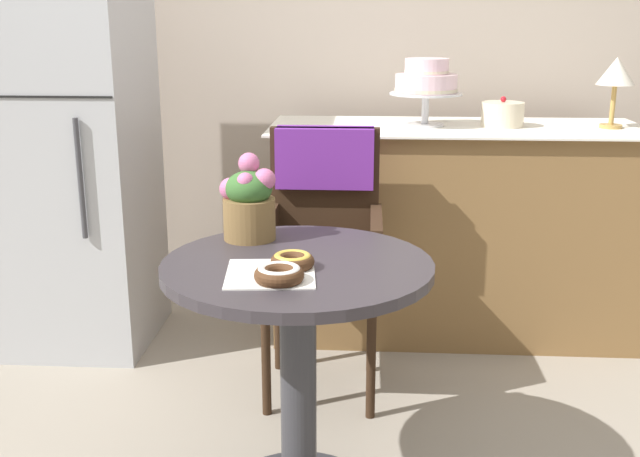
# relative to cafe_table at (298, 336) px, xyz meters

# --- Properties ---
(back_wall) EXTENTS (4.80, 0.10, 2.70)m
(back_wall) POSITION_rel_cafe_table_xyz_m (0.00, 1.85, 0.84)
(back_wall) COLOR #B2A393
(back_wall) RESTS_ON ground
(cafe_table) EXTENTS (0.72, 0.72, 0.72)m
(cafe_table) POSITION_rel_cafe_table_xyz_m (0.00, 0.00, 0.00)
(cafe_table) COLOR #332D33
(cafe_table) RESTS_ON ground
(wicker_chair) EXTENTS (0.42, 0.45, 0.95)m
(wicker_chair) POSITION_rel_cafe_table_xyz_m (0.02, 0.76, 0.13)
(wicker_chair) COLOR #332114
(wicker_chair) RESTS_ON ground
(paper_napkin) EXTENTS (0.24, 0.25, 0.00)m
(paper_napkin) POSITION_rel_cafe_table_xyz_m (-0.06, -0.11, 0.21)
(paper_napkin) COLOR white
(paper_napkin) RESTS_ON cafe_table
(donut_front) EXTENTS (0.12, 0.12, 0.04)m
(donut_front) POSITION_rel_cafe_table_xyz_m (-0.03, -0.17, 0.23)
(donut_front) COLOR #4C2D19
(donut_front) RESTS_ON cafe_table
(donut_mid) EXTENTS (0.11, 0.11, 0.04)m
(donut_mid) POSITION_rel_cafe_table_xyz_m (-0.01, -0.06, 0.23)
(donut_mid) COLOR #4C2D19
(donut_mid) RESTS_ON cafe_table
(flower_vase) EXTENTS (0.16, 0.15, 0.25)m
(flower_vase) POSITION_rel_cafe_table_xyz_m (-0.16, 0.21, 0.32)
(flower_vase) COLOR brown
(flower_vase) RESTS_ON cafe_table
(display_counter) EXTENTS (1.56, 0.62, 0.90)m
(display_counter) POSITION_rel_cafe_table_xyz_m (0.55, 1.30, -0.05)
(display_counter) COLOR olive
(display_counter) RESTS_ON ground
(tiered_cake_stand) EXTENTS (0.30, 0.30, 0.28)m
(tiered_cake_stand) POSITION_rel_cafe_table_xyz_m (0.41, 1.30, 0.57)
(tiered_cake_stand) COLOR silver
(tiered_cake_stand) RESTS_ON display_counter
(round_layer_cake) EXTENTS (0.17, 0.17, 0.12)m
(round_layer_cake) POSITION_rel_cafe_table_xyz_m (0.73, 1.31, 0.44)
(round_layer_cake) COLOR beige
(round_layer_cake) RESTS_ON display_counter
(table_lamp) EXTENTS (0.15, 0.15, 0.28)m
(table_lamp) POSITION_rel_cafe_table_xyz_m (1.17, 1.29, 0.61)
(table_lamp) COLOR #B28C47
(table_lamp) RESTS_ON display_counter
(refrigerator) EXTENTS (0.64, 0.63, 1.70)m
(refrigerator) POSITION_rel_cafe_table_xyz_m (-1.05, 1.10, 0.34)
(refrigerator) COLOR #B7BABF
(refrigerator) RESTS_ON ground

